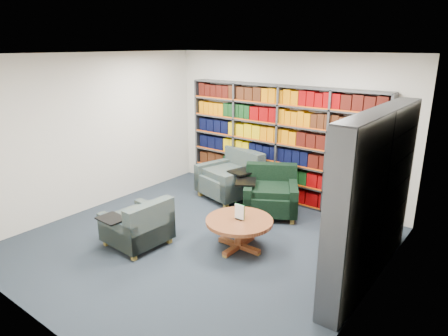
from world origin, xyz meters
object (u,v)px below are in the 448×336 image
Objects in this scene: chair_teal_left at (233,178)px; chair_teal_front at (140,227)px; chair_green_right at (270,194)px; coffee_table at (239,225)px.

chair_teal_left is 2.54m from chair_teal_front.
chair_green_right is 1.28× the size of chair_teal_front.
chair_teal_left is 1.03m from chair_green_right.
chair_green_right is at bearing -13.40° from chair_teal_left.
chair_teal_front is 0.99× the size of coffee_table.
chair_teal_left reaches higher than coffee_table.
chair_teal_left reaches higher than chair_teal_front.
chair_teal_left is at bearing 128.44° from coffee_table.
chair_green_right is 2.46m from chair_teal_front.
chair_teal_front is at bearing -87.36° from chair_teal_left.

